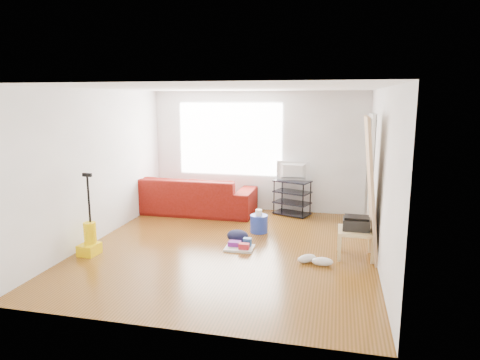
% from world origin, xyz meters
% --- Properties ---
extents(room, '(4.51, 5.01, 2.51)m').
position_xyz_m(room, '(0.07, 0.15, 1.25)').
color(room, '#53340D').
rests_on(room, ground).
extents(sofa, '(2.60, 1.02, 0.76)m').
position_xyz_m(sofa, '(-1.29, 1.95, 0.00)').
color(sofa, '#5B0B02').
rests_on(sofa, ground).
extents(tv_stand, '(0.81, 0.63, 0.71)m').
position_xyz_m(tv_stand, '(0.77, 2.22, 0.37)').
color(tv_stand, black).
rests_on(tv_stand, ground).
extents(tv, '(0.66, 0.09, 0.38)m').
position_xyz_m(tv, '(0.77, 2.22, 0.91)').
color(tv, black).
rests_on(tv, tv_stand).
extents(side_table, '(0.52, 0.52, 0.42)m').
position_xyz_m(side_table, '(1.95, 0.06, 0.35)').
color(side_table, '#D8B878').
rests_on(side_table, ground).
extents(printer, '(0.40, 0.31, 0.20)m').
position_xyz_m(printer, '(1.95, 0.06, 0.52)').
color(printer, black).
rests_on(printer, side_table).
extents(bucket, '(0.34, 0.34, 0.31)m').
position_xyz_m(bucket, '(0.32, 0.92, 0.00)').
color(bucket, '#243DB3').
rests_on(bucket, ground).
extents(toilet_paper, '(0.12, 0.12, 0.11)m').
position_xyz_m(toilet_paper, '(0.32, 0.89, 0.21)').
color(toilet_paper, white).
rests_on(toilet_paper, bucket).
extents(cleaning_tray, '(0.45, 0.37, 0.16)m').
position_xyz_m(cleaning_tray, '(0.19, -0.00, 0.05)').
color(cleaning_tray, silver).
rests_on(cleaning_tray, ground).
extents(backpack, '(0.43, 0.37, 0.21)m').
position_xyz_m(backpack, '(0.07, 0.32, 0.00)').
color(backpack, black).
rests_on(backpack, ground).
extents(sneakers, '(0.54, 0.29, 0.12)m').
position_xyz_m(sneakers, '(1.37, -0.38, 0.06)').
color(sneakers, white).
rests_on(sneakers, ground).
extents(vacuum, '(0.28, 0.32, 1.25)m').
position_xyz_m(vacuum, '(-2.00, -0.73, 0.23)').
color(vacuum, '#FFD304').
rests_on(vacuum, ground).
extents(door_panel, '(0.26, 0.84, 2.10)m').
position_xyz_m(door_panel, '(2.13, 0.10, 0.00)').
color(door_panel, tan).
rests_on(door_panel, ground).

